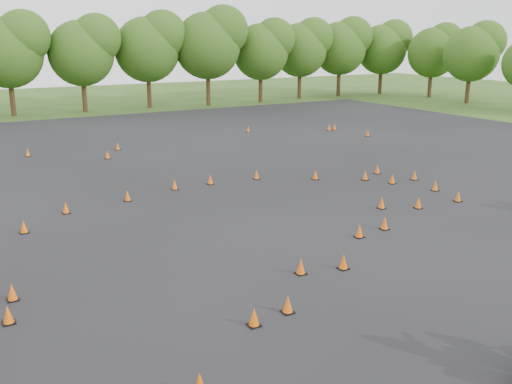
% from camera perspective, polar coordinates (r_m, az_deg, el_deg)
% --- Properties ---
extents(ground, '(140.00, 140.00, 0.00)m').
position_cam_1_polar(ground, '(18.37, 6.32, -6.47)').
color(ground, '#2D5119').
rests_on(ground, ground).
extents(asphalt_pad, '(62.00, 62.00, 0.00)m').
position_cam_1_polar(asphalt_pad, '(23.18, -2.48, -1.73)').
color(asphalt_pad, black).
rests_on(asphalt_pad, ground).
extents(treeline, '(86.73, 32.18, 10.30)m').
position_cam_1_polar(treeline, '(50.61, -15.29, 12.13)').
color(treeline, '#2D4E16').
rests_on(treeline, ground).
extents(traffic_cones, '(35.69, 33.19, 0.45)m').
position_cam_1_polar(traffic_cones, '(22.84, -3.26, -1.41)').
color(traffic_cones, '#DC5609').
rests_on(traffic_cones, asphalt_pad).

